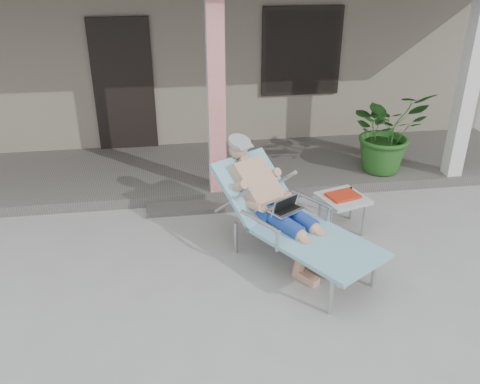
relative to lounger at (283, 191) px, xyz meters
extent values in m
plane|color=#9E9E99|center=(-0.55, -0.57, -0.84)|extent=(60.00, 60.00, 0.00)
cube|color=gray|center=(-0.55, 5.93, 0.66)|extent=(10.00, 5.00, 3.00)
cube|color=black|center=(-1.85, 3.40, 0.36)|extent=(0.95, 0.06, 2.10)
cube|color=black|center=(1.05, 3.40, 0.81)|extent=(1.20, 0.06, 1.30)
cube|color=black|center=(1.05, 3.39, 0.81)|extent=(1.32, 0.05, 1.42)
cube|color=#605B56|center=(-0.55, 2.43, -0.76)|extent=(10.00, 2.00, 0.15)
cube|color=red|center=(-0.55, 1.58, 0.62)|extent=(0.22, 0.22, 2.61)
cube|color=silver|center=(2.95, 1.58, 0.62)|extent=(0.22, 0.22, 2.61)
cube|color=#605B56|center=(-0.55, 1.28, -0.80)|extent=(2.00, 0.30, 0.07)
cylinder|color=#B7B7BC|center=(0.25, -1.06, -0.64)|extent=(0.05, 0.05, 0.40)
cylinder|color=#B7B7BC|center=(0.84, -0.70, -0.64)|extent=(0.05, 0.05, 0.40)
cylinder|color=#B7B7BC|center=(-0.50, 0.15, -0.64)|extent=(0.05, 0.05, 0.40)
cylinder|color=#B7B7BC|center=(0.08, 0.52, -0.64)|extent=(0.05, 0.05, 0.40)
cube|color=#B7B7BC|center=(0.27, -0.44, -0.42)|extent=(1.28, 1.49, 0.03)
cube|color=#89C9D5|center=(0.27, -0.44, -0.39)|extent=(1.39, 1.58, 0.04)
cube|color=#B7B7BC|center=(-0.24, 0.38, -0.16)|extent=(0.91, 0.90, 0.54)
cube|color=#89C9D5|center=(-0.24, 0.38, -0.12)|extent=(1.04, 1.02, 0.61)
cylinder|color=#98989A|center=(-0.40, 0.65, 0.36)|extent=(0.37, 0.37, 0.14)
cube|color=silver|center=(0.02, -0.04, -0.21)|extent=(0.44, 0.41, 0.26)
cube|color=beige|center=(0.89, 0.52, -0.41)|extent=(0.66, 0.66, 0.04)
cylinder|color=#B7B7BC|center=(0.68, 0.30, -0.64)|extent=(0.04, 0.04, 0.40)
cylinder|color=#B7B7BC|center=(1.10, 0.30, -0.64)|extent=(0.04, 0.04, 0.40)
cylinder|color=#B7B7BC|center=(0.68, 0.73, -0.64)|extent=(0.04, 0.04, 0.40)
cylinder|color=#B7B7BC|center=(1.10, 0.73, -0.64)|extent=(0.04, 0.04, 0.40)
cube|color=red|center=(0.89, 0.52, -0.38)|extent=(0.44, 0.37, 0.03)
cube|color=black|center=(0.89, 0.66, -0.38)|extent=(0.36, 0.13, 0.04)
imported|color=#26591E|center=(1.99, 1.88, -0.07)|extent=(1.29, 1.17, 1.24)
camera|label=1|loc=(-1.19, -4.81, 2.44)|focal=38.00mm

